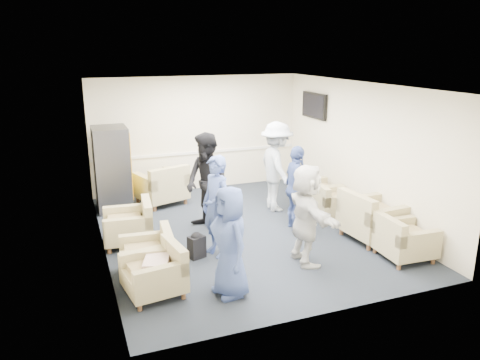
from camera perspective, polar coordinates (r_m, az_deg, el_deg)
name	(u,v)px	position (r m, az deg, el deg)	size (l,w,h in m)	color
floor	(243,231)	(8.83, 0.32, -6.29)	(6.00, 6.00, 0.00)	black
ceiling	(243,85)	(8.20, 0.35, 11.46)	(6.00, 6.00, 0.00)	white
back_wall	(198,134)	(11.21, -5.20, 5.64)	(5.00, 0.02, 2.70)	beige
front_wall	(331,216)	(5.83, 11.00, -4.33)	(5.00, 0.02, 2.70)	beige
left_wall	(99,175)	(7.90, -16.85, 0.64)	(0.02, 6.00, 2.70)	beige
right_wall	(360,151)	(9.58, 14.47, 3.43)	(0.02, 6.00, 2.70)	beige
chair_rail	(198,152)	(11.27, -5.12, 3.37)	(4.98, 0.04, 0.06)	white
tv	(314,106)	(10.93, 9.02, 8.95)	(0.10, 1.00, 0.58)	black
armchair_left_near	(157,274)	(6.72, -10.06, -11.17)	(0.87, 0.87, 0.61)	#998D62
armchair_left_mid	(150,257)	(7.24, -10.90, -9.16)	(0.83, 0.83, 0.61)	#998D62
armchair_left_far	(131,226)	(8.42, -13.11, -5.48)	(0.89, 0.89, 0.65)	#998D62
armchair_right_near	(402,241)	(8.07, 19.13, -7.00)	(0.83, 0.83, 0.63)	#998D62
armchair_right_midnear	(370,219)	(8.68, 15.58, -4.63)	(1.01, 1.01, 0.75)	#998D62
armchair_right_midfar	(332,203)	(9.60, 11.12, -2.81)	(0.84, 0.84, 0.61)	#998D62
armchair_right_far	(316,194)	(10.17, 9.28, -1.65)	(0.78, 0.78, 0.61)	#998D62
armchair_corner	(162,187)	(10.38, -9.43, -0.89)	(1.18, 1.18, 0.75)	#998D62
vending_machine	(112,169)	(10.15, -15.31, 1.34)	(0.72, 0.83, 1.76)	#47484E
backpack	(197,244)	(7.74, -5.31, -7.84)	(0.31, 0.26, 0.45)	black
pillow	(157,263)	(6.64, -10.14, -9.96)	(0.44, 0.33, 0.13)	beige
person_front_left	(230,242)	(6.41, -1.26, -7.55)	(0.77, 0.50, 1.57)	#3B4F8F
person_mid_left	(216,206)	(7.61, -2.91, -3.24)	(0.62, 0.40, 1.69)	#3B4F8F
person_back_left	(207,183)	(8.61, -4.02, -0.37)	(0.90, 0.70, 1.85)	black
person_back_right	(277,167)	(9.75, 4.48, 1.61)	(1.21, 0.70, 1.87)	silver
person_mid_right	(296,188)	(8.76, 6.86, -1.02)	(0.94, 0.39, 1.61)	#3B4F8F
person_front_right	(306,215)	(7.41, 8.10, -4.19)	(1.50, 0.48, 1.62)	silver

